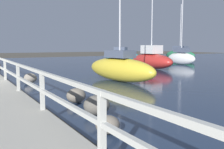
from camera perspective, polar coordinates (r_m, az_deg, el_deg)
railing at (r=13.14m, az=-22.30°, el=1.75°), size 0.10×32.50×0.99m
boulder_water_edge at (r=9.06m, az=-7.82°, el=-4.55°), size 0.67×0.60×0.50m
boulder_downstream at (r=14.32m, az=-17.39°, el=-0.75°), size 0.68×0.61×0.51m
boulder_far_strip at (r=5.90m, az=-0.95°, el=-10.87°), size 0.55×0.49×0.41m
boulder_upstream at (r=7.40m, az=-3.35°, el=-6.70°), size 0.75×0.68×0.57m
sailboat_green at (r=34.98m, az=14.57°, el=4.26°), size 1.41×4.81×7.15m
sailboat_white at (r=27.67m, az=14.83°, el=3.64°), size 1.10×3.64×7.14m
sailboat_red at (r=22.34m, az=8.57°, el=3.24°), size 1.67×5.13×8.14m
sailboat_teal at (r=32.96m, az=1.86°, el=4.22°), size 2.98×5.23×6.33m
sailboat_yellow at (r=14.29m, az=1.70°, el=1.42°), size 1.92×5.49×8.23m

